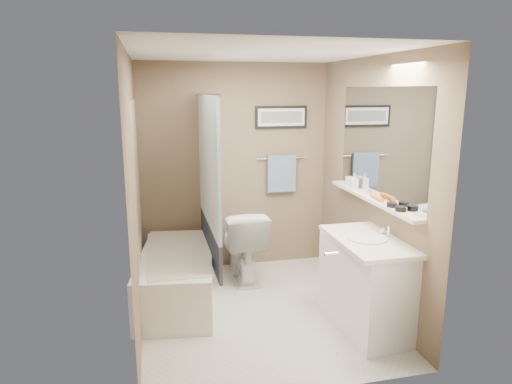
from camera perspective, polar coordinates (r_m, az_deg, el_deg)
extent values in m
plane|color=beige|center=(4.56, 0.44, -14.68)|extent=(2.50, 2.50, 0.00)
cube|color=white|center=(4.06, 0.50, 16.73)|extent=(2.20, 2.50, 0.04)
cube|color=brown|center=(5.33, -2.61, 3.01)|extent=(2.20, 0.04, 2.40)
cube|color=brown|center=(3.00, 5.93, -4.70)|extent=(2.20, 0.04, 2.40)
cube|color=brown|center=(4.04, -14.62, -0.51)|extent=(0.04, 2.50, 2.40)
cube|color=brown|center=(4.51, 13.93, 0.89)|extent=(0.04, 2.50, 2.40)
cube|color=beige|center=(4.57, -14.48, -1.57)|extent=(0.02, 1.55, 2.00)
cylinder|color=silver|center=(4.47, -6.15, 12.05)|extent=(0.02, 1.55, 0.02)
cube|color=white|center=(4.52, -5.96, 3.79)|extent=(0.03, 1.45, 1.28)
cube|color=#232D41|center=(4.72, -5.73, -6.10)|extent=(0.03, 1.45, 0.36)
cube|color=silver|center=(4.32, 15.24, 5.95)|extent=(0.02, 1.60, 1.00)
cube|color=silver|center=(4.38, 14.21, -0.81)|extent=(0.12, 1.60, 0.03)
cylinder|color=silver|center=(5.42, 3.16, 4.24)|extent=(0.60, 0.02, 0.02)
cube|color=#90B1D2|center=(5.43, 3.19, 2.33)|extent=(0.34, 0.05, 0.44)
cube|color=black|center=(5.39, 3.17, 9.32)|extent=(0.62, 0.02, 0.26)
cube|color=white|center=(5.37, 3.21, 9.32)|extent=(0.56, 0.00, 0.20)
cube|color=#595959|center=(5.37, 3.22, 9.31)|extent=(0.50, 0.00, 0.13)
cube|color=silver|center=(3.27, 15.17, -7.33)|extent=(0.80, 0.02, 2.00)
cylinder|color=silver|center=(3.17, 9.41, -7.64)|extent=(0.10, 0.02, 0.02)
cube|color=white|center=(4.74, -9.80, -10.38)|extent=(0.89, 1.58, 0.50)
cube|color=beige|center=(4.65, -9.91, -7.54)|extent=(0.56, 1.36, 0.02)
imported|color=white|center=(5.14, -1.73, -6.49)|extent=(0.46, 0.80, 0.81)
cube|color=white|center=(4.22, 13.66, -11.37)|extent=(0.58, 0.94, 0.80)
cube|color=silver|center=(4.06, 13.84, -5.96)|extent=(0.54, 0.96, 0.04)
cylinder|color=white|center=(4.05, 13.74, -5.60)|extent=(0.34, 0.34, 0.01)
cylinder|color=white|center=(4.13, 16.26, -4.79)|extent=(0.02, 0.02, 0.10)
sphere|color=white|center=(4.22, 15.59, -4.66)|extent=(0.05, 0.05, 0.05)
cylinder|color=black|center=(3.94, 17.63, -2.01)|extent=(0.09, 0.09, 0.04)
cylinder|color=black|center=(4.06, 16.63, -1.53)|extent=(0.09, 0.09, 0.04)
cylinder|color=orange|center=(4.28, 14.90, -0.66)|extent=(0.04, 0.22, 0.04)
cube|color=pink|center=(4.55, 13.10, -0.02)|extent=(0.05, 0.16, 0.01)
cylinder|color=silver|center=(4.81, 11.55, 1.30)|extent=(0.08, 0.08, 0.10)
imported|color=#999999|center=(4.70, 12.16, 1.33)|extent=(0.07, 0.08, 0.15)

